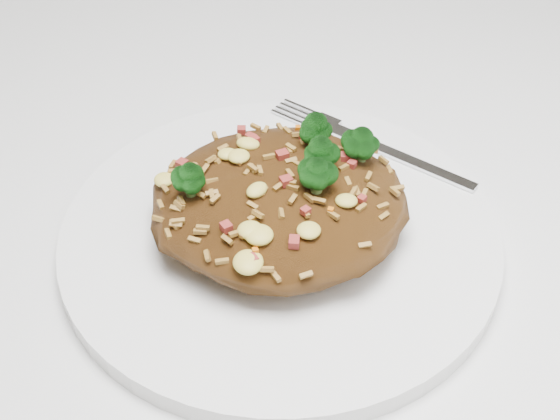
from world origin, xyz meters
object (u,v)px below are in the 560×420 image
object	(u,v)px
plate	(280,236)
fried_rice	(281,193)
dining_table	(260,342)
fork	(380,148)

from	to	relation	value
plate	fried_rice	world-z (taller)	fried_rice
plate	fried_rice	size ratio (longest dim) A/B	1.76
plate	fried_rice	distance (m)	0.04
dining_table	fried_rice	xyz separation A→B (m)	(0.02, 0.01, 0.13)
fork	fried_rice	bearing A→B (deg)	-95.61
dining_table	fork	distance (m)	0.16
fried_rice	fork	size ratio (longest dim) A/B	1.16
dining_table	fork	world-z (taller)	fork
dining_table	plate	size ratio (longest dim) A/B	4.34
plate	fork	xyz separation A→B (m)	(0.07, 0.07, 0.01)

